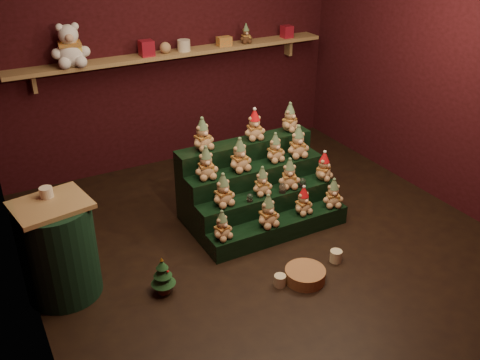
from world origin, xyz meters
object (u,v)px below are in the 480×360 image
side_table (59,250)px  white_bear (69,39)px  mug_right (336,256)px  riser_tier_front (279,228)px  wicker_basket (305,275)px  mini_christmas_tree (163,276)px  snow_globe_b (282,188)px  snow_globe_c (302,183)px  snow_globe_a (250,198)px  brown_bear (246,34)px  mug_left (280,281)px

side_table → white_bear: (0.64, 1.74, 1.18)m
mug_right → riser_tier_front: bearing=112.3°
side_table → wicker_basket: side_table is taller
mini_christmas_tree → snow_globe_b: bearing=16.1°
side_table → mini_christmas_tree: (0.68, -0.38, -0.24)m
snow_globe_b → side_table: 2.04m
snow_globe_c → mug_right: snow_globe_c is taller
snow_globe_a → brown_bear: (0.92, 1.73, 1.03)m
wicker_basket → brown_bear: size_ratio=1.60×
side_table → wicker_basket: 1.96m
snow_globe_b → side_table: (-2.04, -0.01, -0.00)m
white_bear → riser_tier_front: bearing=-48.6°
snow_globe_a → wicker_basket: snow_globe_a is taller
white_bear → brown_bear: bearing=7.6°
riser_tier_front → white_bear: bearing=123.8°
mug_left → mug_right: mug_right is taller
side_table → mini_christmas_tree: size_ratio=2.44×
snow_globe_b → mug_right: (0.10, -0.72, -0.35)m
snow_globe_a → mini_christmas_tree: bearing=-158.8°
snow_globe_c → mug_right: 0.81m
mini_christmas_tree → wicker_basket: (1.07, -0.42, -0.11)m
brown_bear → white_bear: bearing=-172.3°
snow_globe_a → snow_globe_b: size_ratio=0.82×
snow_globe_b → white_bear: 2.51m
side_table → white_bear: 2.20m
brown_bear → wicker_basket: bearing=-100.9°
side_table → brown_bear: size_ratio=3.92×
riser_tier_front → snow_globe_a: snow_globe_a is taller
snow_globe_b → mug_right: bearing=-81.8°
side_table → brown_bear: bearing=24.2°
snow_globe_b → mug_left: (-0.50, -0.76, -0.36)m
snow_globe_c → mini_christmas_tree: 1.64m
riser_tier_front → snow_globe_c: bearing=24.6°
mug_right → brown_bear: size_ratio=0.50×
mug_left → riser_tier_front: bearing=58.3°
mug_left → snow_globe_c: bearing=46.6°
riser_tier_front → wicker_basket: 0.66m
mug_left → mug_right: 0.60m
mini_christmas_tree → white_bear: bearing=91.1°
snow_globe_c → mug_left: bearing=-133.4°
mini_christmas_tree → snow_globe_a: bearing=21.2°
snow_globe_a → mini_christmas_tree: size_ratio=0.23×
side_table → white_bear: size_ratio=1.57×
snow_globe_b → wicker_basket: (-0.28, -0.80, -0.35)m
snow_globe_c → mug_left: snow_globe_c is taller
mini_christmas_tree → mug_left: 0.94m
wicker_basket → white_bear: size_ratio=0.64×
wicker_basket → snow_globe_a: bearing=94.8°
snow_globe_b → snow_globe_c: 0.22m
riser_tier_front → mug_right: 0.60m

